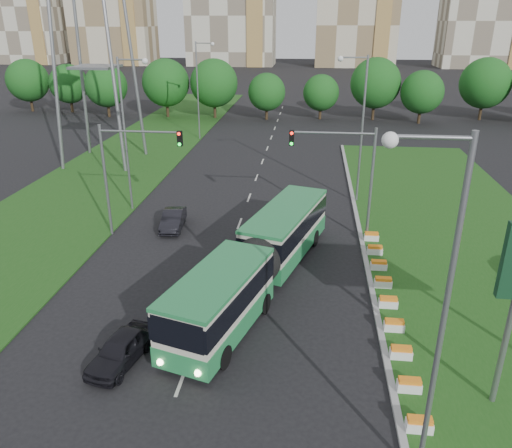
# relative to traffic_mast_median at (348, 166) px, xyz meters

# --- Properties ---
(ground) EXTENTS (360.00, 360.00, 0.00)m
(ground) POSITION_rel_traffic_mast_median_xyz_m (-4.78, -10.00, -5.35)
(ground) COLOR black
(ground) RESTS_ON ground
(grass_median) EXTENTS (14.00, 60.00, 0.15)m
(grass_median) POSITION_rel_traffic_mast_median_xyz_m (8.22, -2.00, -5.27)
(grass_median) COLOR #1C4A15
(grass_median) RESTS_ON ground
(median_kerb) EXTENTS (0.30, 60.00, 0.18)m
(median_kerb) POSITION_rel_traffic_mast_median_xyz_m (1.27, -2.00, -5.26)
(median_kerb) COLOR #959595
(median_kerb) RESTS_ON ground
(left_verge) EXTENTS (12.00, 110.00, 0.10)m
(left_verge) POSITION_rel_traffic_mast_median_xyz_m (-22.78, 15.00, -5.30)
(left_verge) COLOR #1C4A15
(left_verge) RESTS_ON ground
(lane_markings) EXTENTS (0.20, 100.00, 0.01)m
(lane_markings) POSITION_rel_traffic_mast_median_xyz_m (-7.78, 10.00, -5.35)
(lane_markings) COLOR #B7B7B0
(lane_markings) RESTS_ON ground
(flower_planters) EXTENTS (1.10, 18.10, 0.60)m
(flower_planters) POSITION_rel_traffic_mast_median_xyz_m (1.92, -9.20, -4.90)
(flower_planters) COLOR white
(flower_planters) RESTS_ON grass_median
(traffic_mast_median) EXTENTS (5.76, 0.32, 8.00)m
(traffic_mast_median) POSITION_rel_traffic_mast_median_xyz_m (0.00, 0.00, 0.00)
(traffic_mast_median) COLOR gray
(traffic_mast_median) RESTS_ON ground
(traffic_mast_left) EXTENTS (5.76, 0.32, 8.00)m
(traffic_mast_left) POSITION_rel_traffic_mast_median_xyz_m (-15.16, -1.00, 0.00)
(traffic_mast_left) COLOR gray
(traffic_mast_left) RESTS_ON ground
(street_lamps) EXTENTS (36.00, 60.00, 12.00)m
(street_lamps) POSITION_rel_traffic_mast_median_xyz_m (-7.78, 0.00, 0.65)
(street_lamps) COLOR gray
(street_lamps) RESTS_ON ground
(tree_line) EXTENTS (120.00, 8.00, 9.00)m
(tree_line) POSITION_rel_traffic_mast_median_xyz_m (5.22, 45.00, -0.85)
(tree_line) COLOR #165319
(tree_line) RESTS_ON ground
(midrise_west) EXTENTS (22.00, 14.00, 36.00)m
(midrise_west) POSITION_rel_traffic_mast_median_xyz_m (-99.78, 140.00, 12.65)
(midrise_west) COLOR beige
(midrise_west) RESTS_ON ground
(articulated_bus) EXTENTS (2.82, 18.06, 2.97)m
(articulated_bus) POSITION_rel_traffic_mast_median_xyz_m (-5.47, -7.50, -3.53)
(articulated_bus) COLOR beige
(articulated_bus) RESTS_ON ground
(car_left_near) EXTENTS (2.48, 4.33, 1.39)m
(car_left_near) POSITION_rel_traffic_mast_median_xyz_m (-10.81, -15.12, -4.66)
(car_left_near) COLOR black
(car_left_near) RESTS_ON ground
(car_left_far) EXTENTS (1.83, 4.26, 1.36)m
(car_left_far) POSITION_rel_traffic_mast_median_xyz_m (-12.58, 0.59, -4.67)
(car_left_far) COLOR black
(car_left_far) RESTS_ON ground
(pedestrian) EXTENTS (0.58, 0.68, 1.57)m
(pedestrian) POSITION_rel_traffic_mast_median_xyz_m (-8.21, -14.03, -4.56)
(pedestrian) COLOR gray
(pedestrian) RESTS_ON ground
(shopping_trolley) EXTENTS (0.39, 0.42, 0.68)m
(shopping_trolley) POSITION_rel_traffic_mast_median_xyz_m (-7.45, -13.76, -5.02)
(shopping_trolley) COLOR orange
(shopping_trolley) RESTS_ON ground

